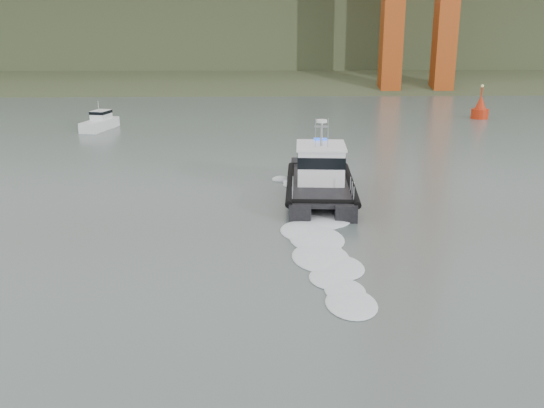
{
  "coord_description": "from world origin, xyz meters",
  "views": [
    {
      "loc": [
        -2.73,
        -17.32,
        9.9
      ],
      "look_at": [
        -1.9,
        8.04,
        2.4
      ],
      "focal_mm": 40.0,
      "sensor_mm": 36.0,
      "label": 1
    }
  ],
  "objects": [
    {
      "name": "ground",
      "position": [
        0.0,
        0.0,
        0.0
      ],
      "size": [
        400.0,
        400.0,
        0.0
      ],
      "primitive_type": "plane",
      "color": "#52615D",
      "rests_on": "ground"
    },
    {
      "name": "headlands",
      "position": [
        0.0,
        125.5,
        7.05
      ],
      "size": [
        500.0,
        105.36,
        27.12
      ],
      "color": "#334326",
      "rests_on": "ground"
    },
    {
      "name": "patrol_boat",
      "position": [
        1.3,
        17.6,
        1.2
      ],
      "size": [
        4.36,
        10.15,
        4.8
      ],
      "rotation": [
        0.0,
        0.0,
        -0.08
      ],
      "color": "black",
      "rests_on": "ground"
    },
    {
      "name": "motorboat",
      "position": [
        -17.77,
        42.82,
        0.72
      ],
      "size": [
        2.93,
        5.51,
        2.88
      ],
      "rotation": [
        0.0,
        0.0,
        -0.24
      ],
      "color": "white",
      "rests_on": "ground"
    },
    {
      "name": "nav_buoy",
      "position": [
        22.39,
        48.78,
        1.03
      ],
      "size": [
        1.88,
        1.88,
        3.92
      ],
      "color": "#B4260C",
      "rests_on": "ground"
    }
  ]
}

